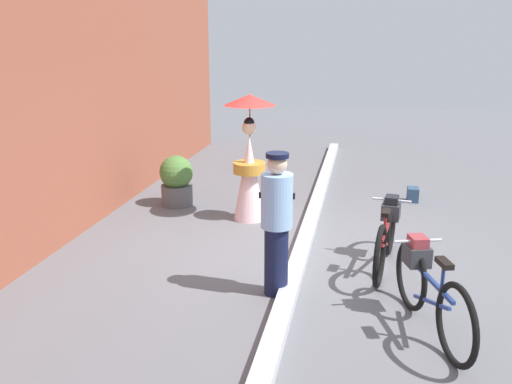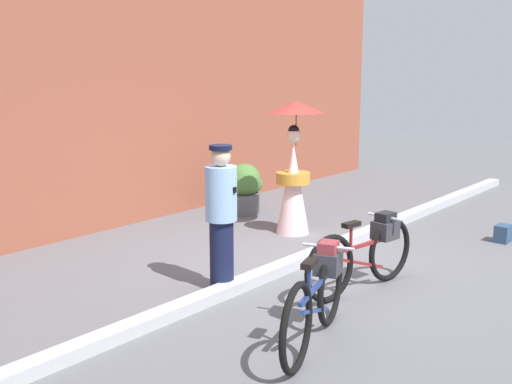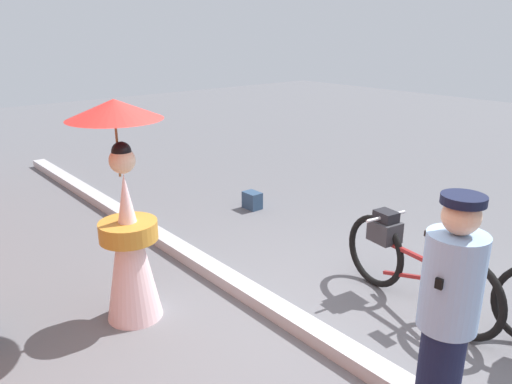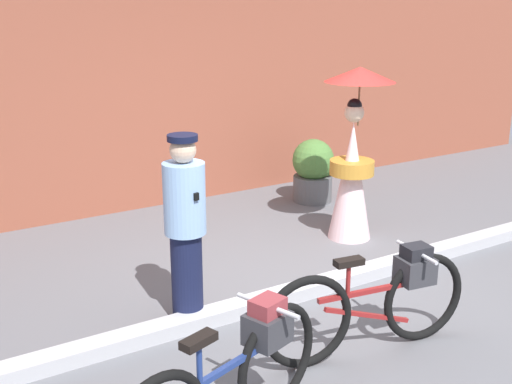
# 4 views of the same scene
# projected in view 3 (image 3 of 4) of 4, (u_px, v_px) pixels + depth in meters

# --- Properties ---
(ground_plane) EXTENTS (30.00, 30.00, 0.00)m
(ground_plane) POSITION_uv_depth(u_px,v_px,m) (314.00, 339.00, 4.05)
(ground_plane) COLOR slate
(sidewalk_curb) EXTENTS (14.00, 0.20, 0.12)m
(sidewalk_curb) POSITION_uv_depth(u_px,v_px,m) (314.00, 333.00, 4.03)
(sidewalk_curb) COLOR #B2B2B7
(sidewalk_curb) RESTS_ON ground_plane
(bicycle_far_side) EXTENTS (1.73, 0.48, 0.81)m
(bicycle_far_side) POSITION_uv_depth(u_px,v_px,m) (410.00, 263.00, 4.44)
(bicycle_far_side) COLOR black
(bicycle_far_side) RESTS_ON ground_plane
(person_officer) EXTENTS (0.34, 0.38, 1.59)m
(person_officer) POSITION_uv_depth(u_px,v_px,m) (447.00, 317.00, 2.85)
(person_officer) COLOR #141938
(person_officer) RESTS_ON ground_plane
(person_with_parasol) EXTENTS (0.77, 0.77, 1.91)m
(person_with_parasol) POSITION_uv_depth(u_px,v_px,m) (126.00, 217.00, 4.10)
(person_with_parasol) COLOR silver
(person_with_parasol) RESTS_ON ground_plane
(backpack_on_pavement) EXTENTS (0.25, 0.18, 0.24)m
(backpack_on_pavement) POSITION_uv_depth(u_px,v_px,m) (253.00, 200.00, 6.95)
(backpack_on_pavement) COLOR navy
(backpack_on_pavement) RESTS_ON ground_plane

